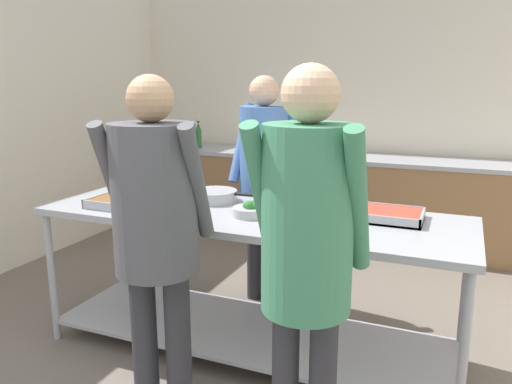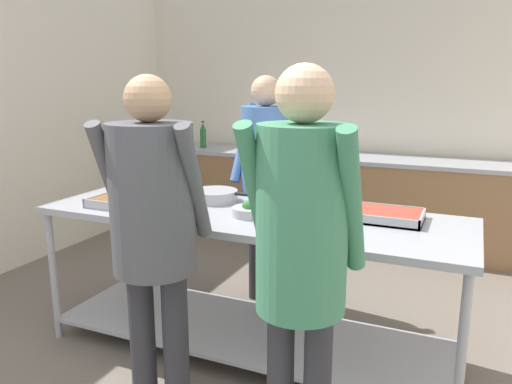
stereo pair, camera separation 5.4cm
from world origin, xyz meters
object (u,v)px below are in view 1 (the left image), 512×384
at_px(sauce_pan, 215,195).
at_px(serving_tray_roast, 378,214).
at_px(guest_serving_left, 307,239).
at_px(water_bottle, 199,136).
at_px(broccoli_bowl, 250,210).
at_px(serving_tray_vegetables, 122,203).
at_px(plate_stack, 310,206).
at_px(cook_behind_counter, 264,166).
at_px(guest_serving_right, 156,217).

distance_m(sauce_pan, serving_tray_roast, 1.02).
distance_m(sauce_pan, guest_serving_left, 1.36).
height_order(sauce_pan, guest_serving_left, guest_serving_left).
height_order(sauce_pan, water_bottle, water_bottle).
height_order(serving_tray_roast, water_bottle, water_bottle).
distance_m(broccoli_bowl, water_bottle, 2.88).
height_order(serving_tray_vegetables, sauce_pan, sauce_pan).
bearing_deg(plate_stack, serving_tray_vegetables, -159.40).
relative_size(broccoli_bowl, serving_tray_roast, 0.40).
height_order(plate_stack, serving_tray_roast, serving_tray_roast).
relative_size(serving_tray_vegetables, broccoli_bowl, 2.03).
xyz_separation_m(serving_tray_vegetables, sauce_pan, (0.44, 0.34, 0.01)).
relative_size(serving_tray_vegetables, serving_tray_roast, 0.82).
distance_m(plate_stack, cook_behind_counter, 0.70).
bearing_deg(plate_stack, guest_serving_left, -74.18).
distance_m(plate_stack, water_bottle, 2.82).
bearing_deg(broccoli_bowl, plate_stack, 47.81).
xyz_separation_m(sauce_pan, guest_serving_right, (0.14, -0.86, 0.10)).
height_order(broccoli_bowl, serving_tray_roast, broccoli_bowl).
bearing_deg(guest_serving_left, guest_serving_right, 168.95).
relative_size(sauce_pan, serving_tray_roast, 0.90).
bearing_deg(serving_tray_roast, water_bottle, 137.34).
xyz_separation_m(plate_stack, cook_behind_counter, (-0.49, 0.48, 0.13)).
bearing_deg(water_bottle, guest_serving_left, -54.87).
bearing_deg(water_bottle, guest_serving_right, -64.28).
bearing_deg(guest_serving_right, water_bottle, 115.72).
height_order(serving_tray_vegetables, water_bottle, water_bottle).
relative_size(sauce_pan, guest_serving_left, 0.25).
distance_m(broccoli_bowl, guest_serving_right, 0.66).
distance_m(serving_tray_vegetables, cook_behind_counter, 1.05).
xyz_separation_m(plate_stack, guest_serving_left, (0.30, -1.06, 0.15)).
bearing_deg(plate_stack, sauce_pan, -175.04).
xyz_separation_m(broccoli_bowl, water_bottle, (-1.64, 2.36, 0.11)).
height_order(serving_tray_vegetables, cook_behind_counter, cook_behind_counter).
distance_m(broccoli_bowl, serving_tray_roast, 0.71).
height_order(sauce_pan, guest_serving_right, guest_serving_right).
bearing_deg(cook_behind_counter, serving_tray_vegetables, -122.64).
bearing_deg(water_bottle, sauce_pan, -58.63).
relative_size(sauce_pan, cook_behind_counter, 0.26).
bearing_deg(water_bottle, cook_behind_counter, -48.32).
bearing_deg(guest_serving_left, plate_stack, 105.82).
bearing_deg(water_bottle, serving_tray_roast, -42.66).
height_order(serving_tray_vegetables, guest_serving_left, guest_serving_left).
xyz_separation_m(sauce_pan, water_bottle, (-1.30, 2.13, 0.10)).
bearing_deg(serving_tray_roast, cook_behind_counter, 148.90).
bearing_deg(serving_tray_roast, broccoli_bowl, -160.80).
bearing_deg(sauce_pan, cook_behind_counter, 77.51).
distance_m(plate_stack, guest_serving_left, 1.11).
distance_m(serving_tray_vegetables, water_bottle, 2.62).
xyz_separation_m(sauce_pan, serving_tray_roast, (1.02, -0.00, -0.01)).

